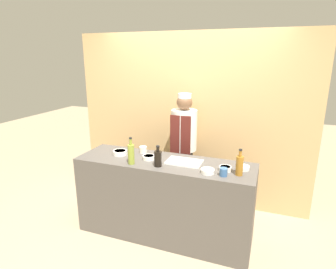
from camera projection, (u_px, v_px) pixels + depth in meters
The scene contains 15 objects.
ground_plane at pixel (164, 233), 3.41m from camera, with size 14.00×14.00×0.00m, color tan.
cabinet_wall at pixel (190, 120), 4.01m from camera, with size 3.35×0.18×2.40m.
counter at pixel (164, 198), 3.28m from camera, with size 2.02×0.61×0.94m.
sauce_bowl_white at pixel (208, 171), 2.83m from camera, with size 0.14×0.14×0.04m.
sauce_bowl_brown at pixel (243, 167), 2.92m from camera, with size 0.13×0.13×0.04m.
sauce_bowl_red at pixel (120, 152), 3.36m from camera, with size 0.17×0.17×0.05m.
sauce_bowl_yellow at pixel (149, 157), 3.21m from camera, with size 0.14×0.14×0.05m.
sauce_bowl_orange at pixel (225, 168), 2.89m from camera, with size 0.13×0.13×0.04m.
cutting_board at pixel (184, 162), 3.10m from camera, with size 0.39×0.24×0.02m.
bottle_amber at pixel (239, 165), 2.76m from camera, with size 0.07×0.07×0.27m.
bottle_soy at pixel (158, 158), 2.99m from camera, with size 0.08×0.08×0.23m.
bottle_oil at pixel (131, 154), 3.05m from camera, with size 0.07×0.07×0.30m.
cup_blue at pixel (223, 172), 2.76m from camera, with size 0.08×0.08×0.08m.
cup_cream at pixel (143, 150), 3.42m from camera, with size 0.09×0.09×0.08m.
chef_center at pixel (184, 148), 3.77m from camera, with size 0.34×0.34×1.62m.
Camera 1 is at (1.08, -2.76, 2.08)m, focal length 30.00 mm.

